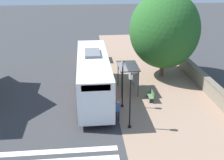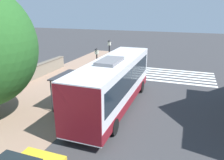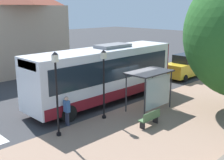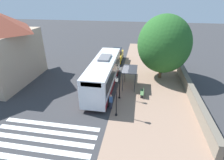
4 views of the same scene
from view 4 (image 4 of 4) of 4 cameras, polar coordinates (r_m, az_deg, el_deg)
ground_plane at (r=22.57m, az=1.98°, el=-2.05°), size 120.00×120.00×0.00m
sidewalk_plaza at (r=22.52m, az=13.42°, el=-2.86°), size 9.00×44.00×0.02m
crosswalk_stripes at (r=15.87m, az=-23.11°, el=-18.73°), size 9.00×5.25×0.01m
stone_wall at (r=22.93m, az=23.72°, el=-2.00°), size 0.60×20.00×1.38m
bus at (r=21.34m, az=-2.72°, el=2.14°), size 2.72×11.12×3.86m
bus_shelter at (r=21.70m, az=6.27°, el=2.63°), size 1.75×2.91×2.47m
pedestrian at (r=17.85m, az=-0.39°, el=-6.74°), size 0.34×0.22×1.66m
bench at (r=20.59m, az=9.93°, el=-3.95°), size 0.40×1.43×0.88m
street_lamp_near at (r=16.05m, az=1.48°, el=-4.34°), size 0.28×0.28×4.25m
street_lamp_far at (r=18.92m, az=2.55°, el=0.18°), size 0.28×0.28×4.00m
shade_tree at (r=24.24m, az=16.61°, el=11.11°), size 6.89×6.89×8.60m
parked_car_behind_bus at (r=30.92m, az=1.57°, el=8.03°), size 2.00×4.60×2.16m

